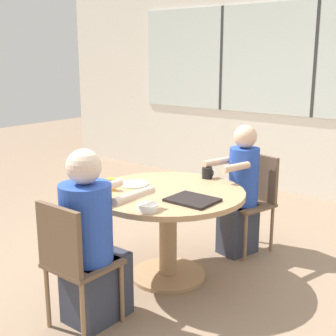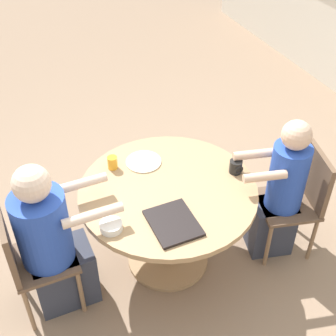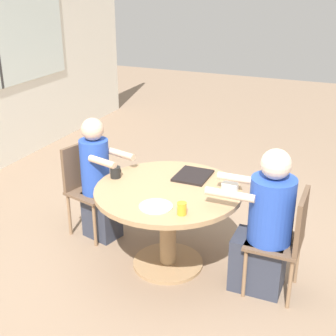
# 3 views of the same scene
# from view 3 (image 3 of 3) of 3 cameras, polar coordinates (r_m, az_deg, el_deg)

# --- Properties ---
(ground_plane) EXTENTS (16.00, 16.00, 0.00)m
(ground_plane) POSITION_cam_3_polar(r_m,az_deg,el_deg) (4.12, 0.00, -11.63)
(ground_plane) COLOR #8C725B
(dining_table) EXTENTS (1.19, 1.19, 0.72)m
(dining_table) POSITION_cam_3_polar(r_m,az_deg,el_deg) (3.84, 0.00, -4.84)
(dining_table) COLOR tan
(dining_table) RESTS_ON ground_plane
(chair_for_woman_green_shirt) EXTENTS (0.40, 0.40, 0.87)m
(chair_for_woman_green_shirt) POSITION_cam_3_polar(r_m,az_deg,el_deg) (3.63, 14.33, -7.91)
(chair_for_woman_green_shirt) COLOR brown
(chair_for_woman_green_shirt) RESTS_ON ground_plane
(chair_for_man_blue_shirt) EXTENTS (0.49, 0.49, 0.87)m
(chair_for_man_blue_shirt) POSITION_cam_3_polar(r_m,az_deg,el_deg) (4.45, -9.95, -1.60)
(chair_for_man_blue_shirt) COLOR brown
(chair_for_man_blue_shirt) RESTS_ON ground_plane
(person_woman_green_shirt) EXTENTS (0.36, 0.64, 1.18)m
(person_woman_green_shirt) POSITION_cam_3_polar(r_m,az_deg,el_deg) (3.64, 11.76, -7.28)
(person_woman_green_shirt) COLOR #333847
(person_woman_green_shirt) RESTS_ON ground_plane
(person_man_blue_shirt) EXTENTS (0.37, 0.52, 1.16)m
(person_man_blue_shirt) POSITION_cam_3_polar(r_m,az_deg,el_deg) (4.33, -8.52, -1.88)
(person_man_blue_shirt) COLOR #333847
(person_man_blue_shirt) RESTS_ON ground_plane
(food_tray_dark) EXTENTS (0.33, 0.28, 0.02)m
(food_tray_dark) POSITION_cam_3_polar(r_m,az_deg,el_deg) (3.98, 3.06, -0.92)
(food_tray_dark) COLOR black
(food_tray_dark) RESTS_ON dining_table
(coffee_mug) EXTENTS (0.09, 0.09, 0.10)m
(coffee_mug) POSITION_cam_3_polar(r_m,az_deg,el_deg) (3.97, -6.41, -0.51)
(coffee_mug) COLOR black
(coffee_mug) RESTS_ON dining_table
(juice_glass) EXTENTS (0.07, 0.07, 0.09)m
(juice_glass) POSITION_cam_3_polar(r_m,az_deg,el_deg) (3.35, 1.69, -4.96)
(juice_glass) COLOR gold
(juice_glass) RESTS_ON dining_table
(bowl_white_shallow) EXTENTS (0.14, 0.14, 0.05)m
(bowl_white_shallow) POSITION_cam_3_polar(r_m,az_deg,el_deg) (3.77, 7.54, -2.23)
(bowl_white_shallow) COLOR white
(bowl_white_shallow) RESTS_ON dining_table
(plate_tortillas) EXTENTS (0.25, 0.25, 0.01)m
(plate_tortillas) POSITION_cam_3_polar(r_m,az_deg,el_deg) (3.47, -1.49, -4.70)
(plate_tortillas) COLOR beige
(plate_tortillas) RESTS_ON dining_table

